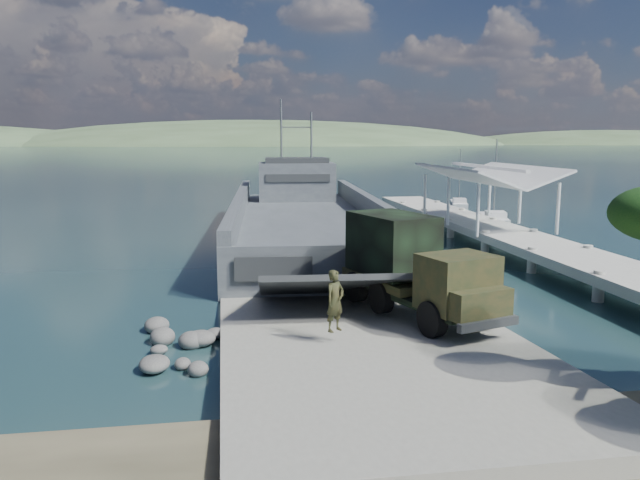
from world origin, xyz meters
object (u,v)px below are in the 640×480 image
(sailboat_near, at_px, (494,220))
(soldier, at_px, (335,312))
(landing_craft, at_px, (305,228))
(pier, at_px, (491,221))
(sailboat_far, at_px, (459,205))
(military_truck, at_px, (412,266))

(sailboat_near, bearing_deg, soldier, -107.07)
(landing_craft, distance_m, soldier, 23.11)
(pier, xyz_separation_m, landing_craft, (-12.23, 3.16, -0.69))
(sailboat_near, relative_size, sailboat_far, 1.16)
(military_truck, height_order, sailboat_near, sailboat_near)
(landing_craft, relative_size, sailboat_far, 6.15)
(sailboat_near, xyz_separation_m, sailboat_far, (1.82, 12.32, -0.05))
(military_truck, height_order, sailboat_far, sailboat_far)
(sailboat_far, bearing_deg, sailboat_near, -81.07)
(military_truck, distance_m, soldier, 4.73)
(sailboat_far, bearing_deg, soldier, -99.05)
(sailboat_far, bearing_deg, military_truck, -96.56)
(pier, relative_size, sailboat_near, 6.11)
(pier, xyz_separation_m, soldier, (-14.29, -19.85, -0.09))
(soldier, bearing_deg, sailboat_far, 26.97)
(sailboat_far, bearing_deg, pier, -88.60)
(soldier, xyz_separation_m, sailboat_far, (20.32, 40.95, -1.18))
(pier, bearing_deg, sailboat_near, 64.41)
(soldier, height_order, sailboat_near, sailboat_near)
(landing_craft, height_order, sailboat_near, landing_craft)
(pier, distance_m, sailboat_far, 21.98)
(landing_craft, bearing_deg, pier, -10.44)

